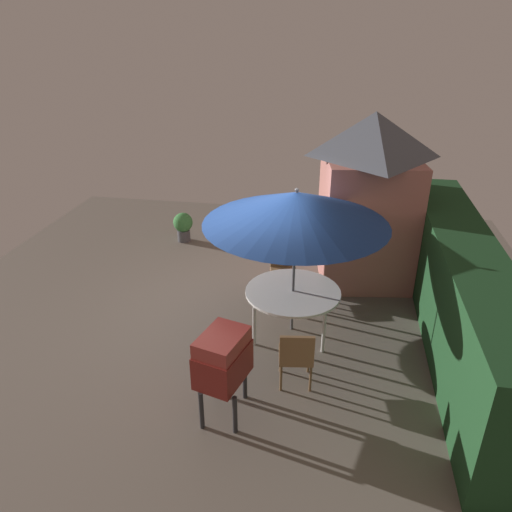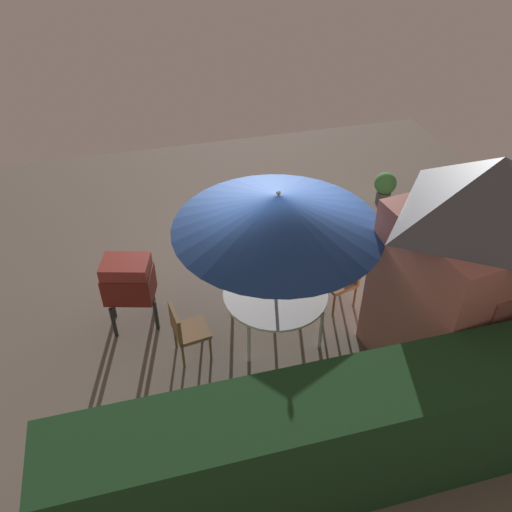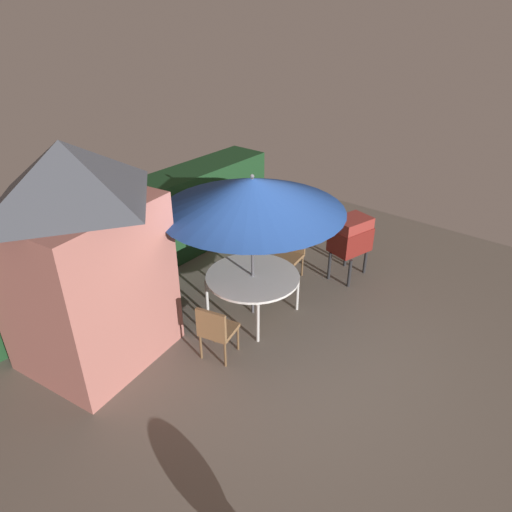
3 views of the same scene
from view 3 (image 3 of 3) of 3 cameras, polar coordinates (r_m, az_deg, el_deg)
ground_plane at (r=7.16m, az=4.55°, el=-10.70°), size 11.00×11.00×0.00m
hedge_backdrop at (r=8.80m, az=-14.32°, el=3.02°), size 6.46×0.88×1.66m
garden_shed at (r=6.48m, az=-20.85°, el=-0.07°), size 2.18×1.99×3.18m
patio_table at (r=7.38m, az=-0.42°, el=-2.75°), size 1.52×1.52×0.72m
patio_umbrella at (r=6.73m, az=-0.47°, el=7.70°), size 2.78×2.78×2.42m
bbq_grill at (r=8.50m, az=11.73°, el=2.47°), size 0.81×0.67×1.20m
chair_near_shed at (r=6.58m, az=-5.03°, el=-9.05°), size 0.56×0.56×0.90m
chair_far_side at (r=8.50m, az=4.34°, el=0.57°), size 0.52×0.52×0.90m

